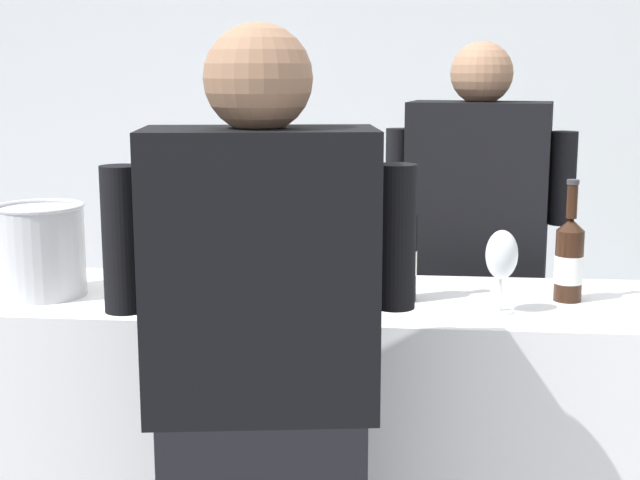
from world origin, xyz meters
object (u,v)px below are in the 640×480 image
Objects in this scene: wine_bottle_2 at (199,254)px; person_guest at (263,453)px; wine_glass at (502,257)px; ice_bucket at (42,250)px; wine_bottle_7 at (158,257)px; wine_bottle_1 at (323,249)px; wine_bottle_4 at (401,251)px; wine_bottle_3 at (162,240)px; person_server at (474,313)px; wine_bottle_0 at (228,260)px; wine_bottle_5 at (569,259)px.

person_guest is at bearing -64.46° from wine_bottle_2.
ice_bucket reaches higher than wine_glass.
wine_bottle_2 is at bearing 46.41° from wine_bottle_7.
wine_bottle_4 is (0.21, -0.11, 0.02)m from wine_bottle_1.
wine_bottle_3 is at bearing 136.57° from wine_bottle_2.
wine_bottle_4 is 0.98× the size of wine_bottle_7.
wine_bottle_7 is 0.35m from ice_bucket.
person_server is at bearing 39.89° from wine_bottle_2.
wine_bottle_2 is 0.12m from wine_bottle_7.
wine_bottle_0 is at bearing -9.92° from ice_bucket.
wine_bottle_2 is 0.94× the size of wine_bottle_7.
wine_bottle_0 is at bearing -43.86° from wine_bottle_3.
wine_glass is at bearing -20.68° from wine_bottle_4.
wine_bottle_5 is at bearing 35.59° from wine_glass.
wine_bottle_0 is at bearing -176.89° from wine_glass.
wine_bottle_2 is 0.76m from wine_glass.
wine_bottle_3 is at bearing 120.56° from person_guest.
wine_bottle_5 is (1.07, -0.05, -0.02)m from wine_bottle_3.
wine_bottle_4 is at bearing -7.56° from wine_bottle_3.
wine_bottle_5 is at bearing -70.47° from person_server.
wine_bottle_3 is at bearing -176.64° from wine_bottle_1.
wine_bottle_1 is 1.25× the size of ice_bucket.
person_guest is at bearing -37.61° from ice_bucket.
wine_glass is at bearing -89.09° from person_server.
wine_glass is 0.75m from person_server.
wine_bottle_0 is at bearing -44.47° from wine_bottle_2.
ice_bucket is (-0.72, -0.15, 0.01)m from wine_bottle_1.
wine_bottle_4 reaches higher than wine_bottle_2.
wine_bottle_1 is 0.18× the size of person_guest.
wine_bottle_5 is 0.89× the size of wine_bottle_7.
wine_bottle_0 is 0.13m from wine_bottle_2.
wine_bottle_7 is at bearing -77.28° from wine_bottle_3.
ice_bucket is at bearing 177.42° from wine_glass.
wine_glass is at bearing -11.29° from wine_bottle_3.
wine_bottle_0 is 0.86m from wine_bottle_5.
person_server is at bearing 46.94° from wine_bottle_1.
person_guest is (-0.06, -0.66, -0.29)m from wine_bottle_1.
wine_bottle_0 is 0.44m from wine_bottle_4.
wine_bottle_1 is at bearing 3.36° from wine_bottle_3.
wine_bottle_2 is 0.42m from ice_bucket.
wine_bottle_4 reaches higher than wine_bottle_1.
ice_bucket is at bearing -177.63° from wine_bottle_4.
wine_bottle_1 is 0.18× the size of person_server.
person_server is (-0.01, 0.68, -0.32)m from wine_glass.
wine_bottle_4 is at bearing -174.72° from wine_bottle_5.
wine_bottle_3 is (-0.43, -0.03, 0.02)m from wine_bottle_1.
wine_bottle_3 reaches higher than wine_glass.
wine_bottle_2 is 0.51m from wine_bottle_4.
wine_bottle_4 is at bearing 11.85° from wine_bottle_7.
wine_bottle_7 is (-0.08, -0.09, 0.01)m from wine_bottle_2.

